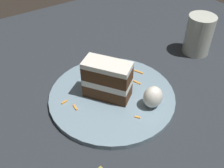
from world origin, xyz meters
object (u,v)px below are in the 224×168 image
plate (112,96)px  cake_slice (107,80)px  drinking_glass (198,37)px  orange_garnish (110,68)px  cream_dollop (153,97)px

plate → cake_slice: cake_slice is taller
drinking_glass → orange_garnish: bearing=-11.7°
orange_garnish → cream_dollop: bearing=91.4°
plate → cake_slice: size_ratio=2.58×
plate → drinking_glass: (-0.33, -0.03, 0.04)m
plate → drinking_glass: drinking_glass is taller
orange_garnish → cake_slice: bearing=53.7°
plate → orange_garnish: 0.11m
cream_dollop → drinking_glass: size_ratio=0.46×
cream_dollop → orange_garnish: (0.00, -0.17, -0.02)m
cake_slice → drinking_glass: bearing=-31.2°
cake_slice → orange_garnish: 0.12m
cream_dollop → orange_garnish: 0.18m
cream_dollop → drinking_glass: 0.29m
plate → cream_dollop: 0.11m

